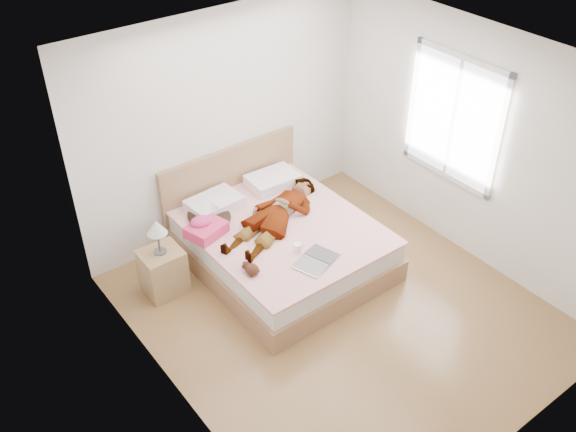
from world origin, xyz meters
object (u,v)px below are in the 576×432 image
Objects in this scene: bed at (278,239)px; plush_toy at (251,269)px; towel at (205,228)px; magazine at (317,260)px; nightstand at (163,268)px; phone at (216,204)px; coffee_mug at (298,247)px; woman at (276,211)px.

bed reaches higher than plush_toy.
towel is 0.84× the size of magazine.
plush_toy is at bearing -56.55° from nightstand.
coffee_mug is at bearing -93.60° from phone.
towel is (-0.24, -0.16, -0.11)m from phone.
woman is 15.22× the size of phone.
bed is 0.92m from plush_toy.
coffee_mug reaches higher than magazine.
nightstand is (-1.17, 1.07, -0.22)m from magazine.
woman is at bearing 83.19° from magazine.
coffee_mug is 0.57m from plush_toy.
woman reaches higher than plush_toy.
woman is 2.89× the size of magazine.
magazine is 0.25m from coffee_mug.
coffee_mug is 0.59× the size of plush_toy.
towel is at bearing 125.94° from coffee_mug.
phone is at bearing 32.81° from towel.
phone is 0.19× the size of magazine.
bed is 16.80× the size of coffee_mug.
nightstand reaches higher than towel.
nightstand is at bearing 167.13° from phone.
phone reaches higher than magazine.
magazine is at bearing -30.02° from woman.
phone is at bearing 109.61° from coffee_mug.
bed is 1.29m from nightstand.
bed is at bearing 75.53° from coffee_mug.
woman is 1.33m from nightstand.
bed is 2.32× the size of nightstand.
phone reaches higher than coffee_mug.
towel is at bearing -131.21° from woman.
coffee_mug is at bearing -0.78° from plush_toy.
woman is 0.60m from coffee_mug.
towel reaches higher than magazine.
towel is 0.60m from nightstand.
plush_toy is at bearing -75.09° from woman.
towel is 0.81m from plush_toy.
phone is 0.88m from nightstand.
plush_toy is 1.03m from nightstand.
coffee_mug is 1.42m from nightstand.
plush_toy is (-0.72, -0.57, -0.05)m from woman.
magazine is (-0.08, -0.76, 0.24)m from bed.
bed reaches higher than magazine.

